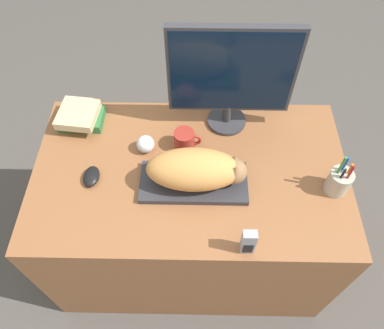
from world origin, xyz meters
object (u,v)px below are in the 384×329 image
(coffee_mug, at_px, (185,140))
(pen_cup, at_px, (339,181))
(keyboard, at_px, (194,183))
(baseball, at_px, (146,144))
(phone, at_px, (248,242))
(computer_mouse, at_px, (91,176))
(book_stack, at_px, (80,116))
(cat, at_px, (198,170))
(monitor, at_px, (232,75))

(coffee_mug, bearing_deg, pen_cup, -19.14)
(keyboard, height_order, baseball, baseball)
(baseball, distance_m, phone, 0.57)
(computer_mouse, relative_size, book_stack, 0.50)
(pen_cup, bearing_deg, cat, 178.56)
(book_stack, bearing_deg, baseball, -25.97)
(baseball, relative_size, book_stack, 0.38)
(phone, bearing_deg, keyboard, 125.03)
(monitor, distance_m, book_stack, 0.66)
(keyboard, height_order, book_stack, book_stack)
(keyboard, xyz_separation_m, cat, (0.01, -0.00, 0.09))
(keyboard, relative_size, pen_cup, 2.09)
(cat, height_order, book_stack, cat)
(keyboard, height_order, pen_cup, pen_cup)
(phone, bearing_deg, monitor, 94.62)
(computer_mouse, distance_m, phone, 0.64)
(keyboard, bearing_deg, coffee_mug, 101.61)
(computer_mouse, height_order, book_stack, book_stack)
(monitor, height_order, book_stack, monitor)
(monitor, bearing_deg, cat, -110.85)
(phone, bearing_deg, baseball, 131.66)
(book_stack, bearing_deg, cat, -31.44)
(computer_mouse, height_order, coffee_mug, coffee_mug)
(coffee_mug, bearing_deg, cat, -74.16)
(computer_mouse, xyz_separation_m, phone, (0.57, -0.28, 0.05))
(keyboard, bearing_deg, monitor, 66.91)
(phone, bearing_deg, cat, 122.84)
(keyboard, height_order, cat, cat)
(coffee_mug, bearing_deg, computer_mouse, -154.83)
(cat, distance_m, computer_mouse, 0.41)
(pen_cup, distance_m, book_stack, 1.06)
(keyboard, relative_size, book_stack, 2.15)
(monitor, bearing_deg, computer_mouse, -150.37)
(baseball, bearing_deg, book_stack, 154.03)
(computer_mouse, bearing_deg, book_stack, 108.01)
(phone, bearing_deg, computer_mouse, 154.09)
(computer_mouse, relative_size, coffee_mug, 0.85)
(cat, distance_m, book_stack, 0.58)
(computer_mouse, xyz_separation_m, book_stack, (-0.09, 0.28, 0.02))
(cat, relative_size, baseball, 5.13)
(computer_mouse, bearing_deg, pen_cup, -1.96)
(keyboard, height_order, phone, phone)
(keyboard, distance_m, computer_mouse, 0.39)
(cat, xyz_separation_m, book_stack, (-0.50, 0.30, -0.06))
(computer_mouse, bearing_deg, phone, -25.91)
(monitor, relative_size, book_stack, 2.56)
(pen_cup, height_order, baseball, pen_cup)
(cat, xyz_separation_m, coffee_mug, (-0.05, 0.18, -0.06))
(cat, bearing_deg, monitor, 69.15)
(keyboard, relative_size, monitor, 0.84)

